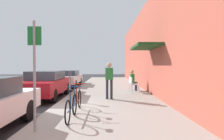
# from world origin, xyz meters

# --- Properties ---
(ground_plane) EXTENTS (60.00, 60.00, 0.00)m
(ground_plane) POSITION_xyz_m (0.00, 0.00, 0.00)
(ground_plane) COLOR #2D2D30
(sidewalk_slab) EXTENTS (4.50, 32.00, 0.12)m
(sidewalk_slab) POSITION_xyz_m (2.25, 2.00, 0.06)
(sidewalk_slab) COLOR #9E9B93
(sidewalk_slab) RESTS_ON ground_plane
(building_facade) EXTENTS (1.40, 32.00, 5.59)m
(building_facade) POSITION_xyz_m (4.65, 2.00, 2.79)
(building_facade) COLOR #BC5442
(building_facade) RESTS_ON ground_plane
(parked_car_1) EXTENTS (1.80, 4.40, 1.39)m
(parked_car_1) POSITION_xyz_m (-1.10, 2.49, 0.73)
(parked_car_1) COLOR maroon
(parked_car_1) RESTS_ON ground_plane
(parked_car_2) EXTENTS (1.80, 4.40, 1.29)m
(parked_car_2) POSITION_xyz_m (-1.10, 7.97, 0.69)
(parked_car_2) COLOR silver
(parked_car_2) RESTS_ON ground_plane
(parking_meter) EXTENTS (0.12, 0.10, 1.32)m
(parking_meter) POSITION_xyz_m (0.45, 1.01, 0.89)
(parking_meter) COLOR slate
(parking_meter) RESTS_ON sidewalk_slab
(street_sign) EXTENTS (0.32, 0.06, 2.60)m
(street_sign) POSITION_xyz_m (0.40, -2.86, 1.64)
(street_sign) COLOR gray
(street_sign) RESTS_ON sidewalk_slab
(bicycle_0) EXTENTS (0.46, 1.71, 0.90)m
(bicycle_0) POSITION_xyz_m (1.07, -1.89, 0.48)
(bicycle_0) COLOR black
(bicycle_0) RESTS_ON sidewalk_slab
(bicycle_1) EXTENTS (0.46, 1.71, 0.90)m
(bicycle_1) POSITION_xyz_m (1.08, -0.89, 0.48)
(bicycle_1) COLOR black
(bicycle_1) RESTS_ON sidewalk_slab
(cafe_chair_0) EXTENTS (0.47, 0.47, 0.87)m
(cafe_chair_0) POSITION_xyz_m (3.65, 3.47, 0.62)
(cafe_chair_0) COLOR silver
(cafe_chair_0) RESTS_ON sidewalk_slab
(cafe_chair_1) EXTENTS (0.50, 0.50, 0.87)m
(cafe_chair_1) POSITION_xyz_m (3.65, 4.27, 0.62)
(cafe_chair_1) COLOR silver
(cafe_chair_1) RESTS_ON sidewalk_slab
(seated_patron_1) EXTENTS (0.46, 0.40, 1.29)m
(seated_patron_1) POSITION_xyz_m (3.71, 4.28, 0.82)
(seated_patron_1) COLOR #232838
(seated_patron_1) RESTS_ON sidewalk_slab
(pedestrian_standing) EXTENTS (0.36, 0.22, 1.70)m
(pedestrian_standing) POSITION_xyz_m (2.20, 1.40, 1.12)
(pedestrian_standing) COLOR #232838
(pedestrian_standing) RESTS_ON sidewalk_slab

